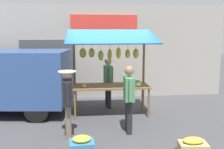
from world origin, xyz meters
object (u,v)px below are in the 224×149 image
Objects in this scene: shopper_with_shopping_bag at (68,98)px; produce_crate_near at (193,147)px; produce_crate_side at (82,147)px; market_stall at (111,62)px; vendor_with_sunhat at (108,79)px; shopper_in_striped_shirt at (129,95)px.

produce_crate_near is at bearing -118.77° from shopper_with_shopping_bag.
market_stall is at bearing -108.18° from produce_crate_side.
market_stall is 1.58× the size of shopper_with_shopping_bag.
vendor_with_sunhat is 2.57m from shopper_with_shopping_bag.
shopper_with_shopping_bag is 1.45m from shopper_in_striped_shirt.
shopper_in_striped_shirt is 2.73× the size of produce_crate_near.
vendor_with_sunhat is (0.02, -0.70, -0.61)m from market_stall.
shopper_with_shopping_bag is at bearing -32.64° from vendor_with_sunhat.
shopper_with_shopping_bag is (1.15, 2.30, -0.01)m from vendor_with_sunhat.
shopper_with_shopping_bag is 1.29m from produce_crate_side.
market_stall is 2.07m from shopper_with_shopping_bag.
shopper_in_striped_shirt is at bearing -88.46° from shopper_with_shopping_bag.
market_stall reaches higher than vendor_with_sunhat.
shopper_with_shopping_bag is 0.97× the size of shopper_in_striped_shirt.
produce_crate_near is 2.21m from produce_crate_side.
produce_crate_side is (2.20, -0.14, 0.04)m from produce_crate_near.
vendor_with_sunhat is 0.99× the size of shopper_in_striped_shirt.
vendor_with_sunhat is 3.22× the size of produce_crate_side.
shopper_with_shopping_bag is 2.66× the size of produce_crate_near.
vendor_with_sunhat reaches higher than shopper_with_shopping_bag.
produce_crate_near is at bearing 116.02° from market_stall.
shopper_with_shopping_bag reaches higher than produce_crate_near.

